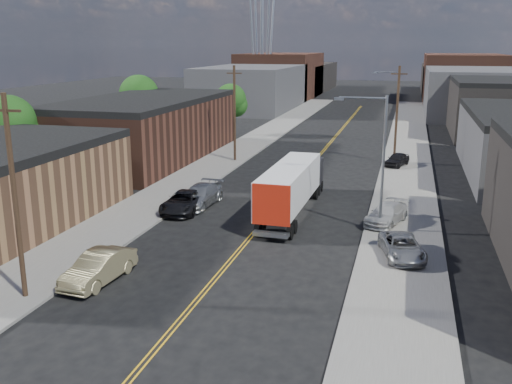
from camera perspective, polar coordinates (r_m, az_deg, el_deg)
The scene contains 27 objects.
ground at distance 73.56m, azimuth 7.50°, elevation 4.99°, with size 260.00×260.00×0.00m, color black.
centerline at distance 58.97m, azimuth 5.53°, elevation 2.68°, with size 0.32×120.00×0.01m, color gold.
sidewalk_left at distance 61.19m, azimuth -3.28°, elevation 3.22°, with size 5.00×140.00×0.15m, color slate.
sidewalk_right at distance 58.20m, azimuth 14.80°, elevation 2.17°, with size 5.00×140.00×0.15m, color slate.
warehouse_brown at distance 62.91m, azimuth -11.03°, elevation 6.27°, with size 12.00×26.00×6.60m.
industrial_right_c at distance 85.29m, azimuth 23.67°, elevation 7.79°, with size 14.00×22.00×7.60m.
skyline_left_a at distance 111.21m, azimuth -0.36°, elevation 10.41°, with size 16.00×30.00×8.00m, color #3E3D40.
skyline_right_a at distance 107.77m, azimuth 20.91°, elevation 9.33°, with size 16.00×30.00×8.00m, color #3E3D40.
skyline_left_b at distance 135.37m, azimuth 2.51°, elevation 11.56°, with size 16.00×26.00×10.00m, color #45261B.
skyline_right_b at distance 132.56m, azimuth 19.94°, elevation 10.66°, with size 16.00×26.00×10.00m, color #45261B.
skyline_left_c at distance 155.00m, azimuth 4.15°, elevation 11.37°, with size 16.00×40.00×7.00m, color black.
skyline_right_c at distance 152.55m, azimuth 19.32°, elevation 10.55°, with size 16.00×40.00×7.00m, color black.
streetlight_near at distance 37.60m, azimuth 12.05°, elevation 3.88°, with size 3.39×0.25×9.00m.
streetlight_far at distance 72.28m, azimuth 13.69°, elevation 8.80°, with size 3.39×0.25×9.00m.
utility_pole_left_near at distance 28.98m, azimuth -22.98°, elevation -0.51°, with size 1.60×0.26×10.00m.
utility_pole_left_far at distance 60.01m, azimuth -2.16°, elevation 7.91°, with size 1.60×0.26×10.00m.
utility_pole_right at distance 60.36m, azimuth 13.90°, elevation 7.54°, with size 1.60×0.26×10.00m.
tree_left_near at distance 54.03m, azimuth -23.39°, elevation 6.03°, with size 4.85×4.76×7.91m.
tree_left_mid at distance 75.08m, azimuth -11.56°, elevation 9.23°, with size 5.10×5.04×8.37m.
tree_left_far at distance 77.90m, azimuth -2.52°, elevation 9.02°, with size 4.35×4.20×6.97m.
semi_truck at distance 42.06m, azimuth 3.76°, elevation 0.82°, with size 2.61×14.28×3.73m.
car_left_b at distance 31.07m, azimuth -15.45°, elevation -7.29°, with size 1.71×4.89×1.61m, color #91875F.
car_left_c at distance 42.61m, azimuth -7.23°, elevation -0.99°, with size 2.49×5.39×1.50m, color black.
car_left_d at distance 44.05m, azimuth -5.65°, elevation -0.36°, with size 2.23×5.49×1.59m, color #95979A.
car_right_lot_a at distance 34.03m, azimuth 14.41°, elevation -5.32°, with size 2.12×4.59×1.28m, color gray.
car_right_lot_b at distance 40.10m, azimuth 12.92°, elevation -2.14°, with size 1.87×4.59×1.33m, color #ADADAD.
car_right_lot_c at distance 59.37m, azimuth 13.92°, elevation 3.18°, with size 1.54×3.84×1.31m, color black.
Camera 1 is at (9.40, -11.94, 12.10)m, focal length 40.00 mm.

